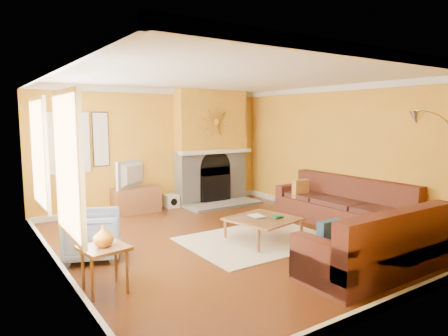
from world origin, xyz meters
TOP-DOWN VIEW (x-y plane):
  - floor at (0.00, 0.00)m, footprint 5.50×6.00m
  - ceiling at (0.00, 0.00)m, footprint 5.50×6.00m
  - wall_back at (0.00, 3.01)m, footprint 5.50×0.02m
  - wall_front at (0.00, -3.01)m, footprint 5.50×0.02m
  - wall_left at (-2.76, 0.00)m, footprint 0.02×6.00m
  - wall_right at (2.76, 0.00)m, footprint 0.02×6.00m
  - baseboard at (0.00, 0.00)m, footprint 5.50×6.00m
  - crown_molding at (0.00, 0.00)m, footprint 5.50×6.00m
  - window_left_near at (-2.72, 1.30)m, footprint 0.06×1.22m
  - window_left_far at (-2.72, -0.60)m, footprint 0.06×1.22m
  - window_back at (-1.90, 2.96)m, footprint 0.82×0.06m
  - wall_art at (-1.25, 2.97)m, footprint 0.34×0.04m
  - fireplace at (1.35, 2.80)m, footprint 1.80×0.40m
  - mantel at (1.35, 2.56)m, footprint 1.92×0.22m
  - hearth at (1.35, 2.25)m, footprint 1.80×0.70m
  - sunburst at (1.35, 2.57)m, footprint 0.70×0.04m
  - rug at (0.35, -0.30)m, footprint 2.40×1.80m
  - sectional_sofa at (1.20, -0.85)m, footprint 3.10×3.70m
  - coffee_table at (0.40, -0.35)m, footprint 1.18×1.18m
  - media_console at (-0.60, 2.75)m, footprint 1.00×0.45m
  - tv at (-0.60, 2.75)m, footprint 0.91×0.70m
  - subwoofer at (0.25, 2.78)m, footprint 0.30×0.30m
  - armchair at (-2.20, 0.35)m, footprint 1.00×0.99m
  - side_table at (-2.40, -0.85)m, footprint 0.58×0.58m
  - vase at (-2.40, -0.85)m, footprint 0.31×0.31m
  - book at (0.25, -0.25)m, footprint 0.21×0.28m
  - arc_lamp at (1.72, -2.55)m, footprint 1.35×0.36m

SIDE VIEW (x-z plane):
  - floor at x=0.00m, z-range -0.02..0.00m
  - rug at x=0.35m, z-range 0.00..0.02m
  - hearth at x=1.35m, z-range 0.00..0.06m
  - baseboard at x=0.00m, z-range 0.00..0.12m
  - subwoofer at x=0.25m, z-range 0.00..0.30m
  - coffee_table at x=0.40m, z-range 0.00..0.40m
  - media_console at x=-0.60m, z-range 0.00..0.55m
  - side_table at x=-2.40m, z-range 0.00..0.55m
  - armchair at x=-2.20m, z-range 0.00..0.71m
  - book at x=0.25m, z-range 0.40..0.42m
  - sectional_sofa at x=1.20m, z-range 0.00..0.90m
  - vase at x=-2.40m, z-range 0.55..0.80m
  - tv at x=-0.60m, z-range 0.55..1.14m
  - arc_lamp at x=1.72m, z-range 0.00..2.12m
  - mantel at x=1.35m, z-range 1.21..1.29m
  - wall_back at x=0.00m, z-range 0.00..2.70m
  - wall_front at x=0.00m, z-range 0.00..2.70m
  - wall_left at x=-2.76m, z-range 0.00..2.70m
  - wall_right at x=2.76m, z-range 0.00..2.70m
  - fireplace at x=1.35m, z-range 0.00..2.70m
  - window_left_near at x=-2.72m, z-range 0.64..2.36m
  - window_left_far at x=-2.72m, z-range 0.64..2.36m
  - window_back at x=-1.90m, z-range 0.94..2.16m
  - wall_art at x=-1.25m, z-range 1.03..2.17m
  - sunburst at x=1.35m, z-range 1.60..2.30m
  - crown_molding at x=0.00m, z-range 2.58..2.70m
  - ceiling at x=0.00m, z-range 2.70..2.72m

